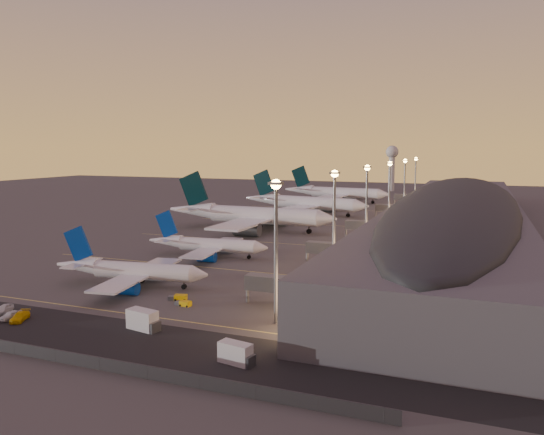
{
  "coord_description": "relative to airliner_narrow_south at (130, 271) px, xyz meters",
  "views": [
    {
      "loc": [
        68.81,
        -125.7,
        31.44
      ],
      "look_at": [
        2.0,
        45.0,
        7.0
      ],
      "focal_mm": 35.0,
      "sensor_mm": 36.0,
      "label": 1
    }
  ],
  "objects": [
    {
      "name": "radar_tower",
      "position": [
        14.24,
        287.64,
        18.4
      ],
      "size": [
        9.0,
        9.0,
        32.5
      ],
      "color": "silver",
      "rests_on": "ground"
    },
    {
      "name": "baggage_tug_b",
      "position": [
        16.24,
        -6.09,
        -2.95
      ],
      "size": [
        4.11,
        2.55,
        1.15
      ],
      "rotation": [
        0.0,
        0.0,
        0.28
      ],
      "color": "#E7B405",
      "rests_on": "ground"
    },
    {
      "name": "airliner_wide_mid",
      "position": [
        -3.36,
        138.93,
        1.83
      ],
      "size": [
        64.19,
        59.12,
        20.57
      ],
      "rotation": [
        0.0,
        0.0,
        -0.16
      ],
      "color": "silver",
      "rests_on": "ground"
    },
    {
      "name": "catering_truck_a",
      "position": [
        20.1,
        -23.74,
        -1.85
      ],
      "size": [
        6.51,
        3.46,
        3.47
      ],
      "rotation": [
        0.0,
        0.0,
        -0.19
      ],
      "color": "silver",
      "rests_on": "ground"
    },
    {
      "name": "service_van_a",
      "position": [
        -10.36,
        -25.61,
        -2.68
      ],
      "size": [
        3.16,
        4.99,
        1.58
      ],
      "primitive_type": "imported",
      "rotation": [
        0.0,
        0.0,
        0.3
      ],
      "color": "silver",
      "rests_on": "ground"
    },
    {
      "name": "service_van_b",
      "position": [
        -3.78,
        -27.95,
        -2.72
      ],
      "size": [
        3.98,
        5.6,
        1.51
      ],
      "primitive_type": "imported",
      "rotation": [
        0.0,
        0.0,
        0.4
      ],
      "color": "#E7B405",
      "rests_on": "ground"
    },
    {
      "name": "light_masts",
      "position": [
        40.24,
        92.64,
        14.09
      ],
      "size": [
        2.2,
        217.2,
        25.9
      ],
      "color": "slate",
      "rests_on": "ground"
    },
    {
      "name": "catering_truck_b",
      "position": [
        41.31,
        -31.04,
        -2.02
      ],
      "size": [
        5.79,
        3.06,
        3.09
      ],
      "rotation": [
        0.0,
        0.0,
        -0.18
      ],
      "color": "silver",
      "rests_on": "ground"
    },
    {
      "name": "airliner_narrow_north",
      "position": [
        0.76,
        35.25,
        -0.08
      ],
      "size": [
        36.76,
        32.97,
        13.12
      ],
      "rotation": [
        0.0,
        0.0,
        0.09
      ],
      "color": "silver",
      "rests_on": "ground"
    },
    {
      "name": "baggage_tug_a",
      "position": [
        19.29,
        -9.11,
        -3.01
      ],
      "size": [
        3.5,
        1.71,
        1.01
      ],
      "rotation": [
        0.0,
        0.0,
        -0.08
      ],
      "color": "#E7B405",
      "rests_on": "ground"
    },
    {
      "name": "airliner_wide_near",
      "position": [
        -7.87,
        84.94,
        2.22
      ],
      "size": [
        68.84,
        62.44,
        22.1
      ],
      "rotation": [
        0.0,
        0.0,
        -0.01
      ],
      "color": "silver",
      "rests_on": "ground"
    },
    {
      "name": "ground",
      "position": [
        4.24,
        27.64,
        -3.47
      ],
      "size": [
        700.0,
        700.0,
        0.0
      ],
      "primitive_type": "plane",
      "color": "#484542"
    },
    {
      "name": "airliner_wide_far",
      "position": [
        -3.8,
        199.21,
        1.82
      ],
      "size": [
        64.26,
        58.91,
        20.55
      ],
      "rotation": [
        0.0,
        0.0,
        -0.11
      ],
      "color": "silver",
      "rests_on": "ground"
    },
    {
      "name": "service_van_c",
      "position": [
        -5.83,
        -28.04,
        -2.68
      ],
      "size": [
        2.41,
        4.8,
        1.57
      ],
      "primitive_type": "imported",
      "rotation": [
        0.0,
        0.0,
        -0.12
      ],
      "color": "silver",
      "rests_on": "ground"
    },
    {
      "name": "lane_markings",
      "position": [
        4.24,
        67.64,
        -3.46
      ],
      "size": [
        90.0,
        180.36,
        0.0
      ],
      "color": "#D8C659",
      "rests_on": "ground"
    },
    {
      "name": "airliner_narrow_south",
      "position": [
        0.0,
        0.0,
        0.0
      ],
      "size": [
        37.58,
        33.86,
        13.42
      ],
      "rotation": [
        0.0,
        0.0,
        0.14
      ],
      "color": "silver",
      "rests_on": "ground"
    },
    {
      "name": "service_lane",
      "position": [
        4.24,
        -28.36,
        -3.46
      ],
      "size": [
        260.0,
        16.0,
        0.01
      ],
      "color": "black",
      "rests_on": "ground"
    },
    {
      "name": "terminal_building",
      "position": [
        66.07,
        100.11,
        5.31
      ],
      "size": [
        56.35,
        255.0,
        17.46
      ],
      "color": "#4E4E53",
      "rests_on": "ground"
    }
  ]
}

